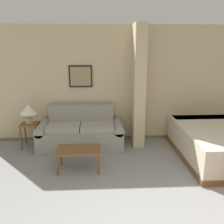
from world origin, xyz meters
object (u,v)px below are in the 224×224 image
Objects in this scene: couch at (81,132)px; bed at (223,142)px; table_lamp at (28,110)px; coffee_table at (79,151)px.

bed is (2.85, -0.69, -0.01)m from couch.
couch is 0.85× the size of bed.
couch is 4.39× the size of table_lamp.
table_lamp is at bearing 136.20° from coffee_table.
coffee_table is at bearing -171.97° from bed.
couch reaches higher than bed.
coffee_table is 1.64m from table_lamp.
table_lamp is (-1.10, -0.01, 0.51)m from couch.
coffee_table is at bearing -43.80° from table_lamp.
table_lamp is at bearing 170.12° from bed.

